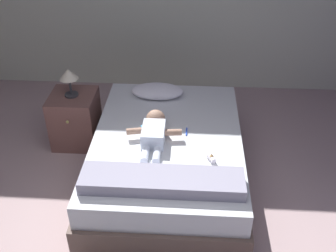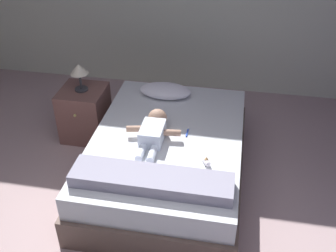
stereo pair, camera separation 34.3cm
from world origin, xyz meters
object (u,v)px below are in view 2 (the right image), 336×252
(bed, at_px, (168,158))
(pillow, at_px, (165,91))
(baby_bottle, at_px, (206,161))
(nightstand, at_px, (85,113))
(toothbrush, at_px, (187,132))
(lamp, at_px, (79,71))
(baby, at_px, (154,130))
(toy_block, at_px, (146,129))

(bed, relative_size, pillow, 3.70)
(baby_bottle, bearing_deg, nightstand, 147.88)
(bed, height_order, baby_bottle, baby_bottle)
(pillow, height_order, baby_bottle, pillow)
(nightstand, xyz_separation_m, baby_bottle, (1.35, -0.85, 0.24))
(bed, distance_m, baby_bottle, 0.56)
(toothbrush, relative_size, baby_bottle, 1.28)
(toothbrush, height_order, lamp, lamp)
(pillow, height_order, lamp, lamp)
(nightstand, bearing_deg, toothbrush, -21.57)
(toothbrush, distance_m, lamp, 1.26)
(baby, distance_m, toy_block, 0.11)
(toothbrush, bearing_deg, bed, -154.84)
(baby_bottle, bearing_deg, bed, 138.88)
(nightstand, bearing_deg, baby, -33.25)
(bed, distance_m, toothbrush, 0.31)
(baby_bottle, bearing_deg, toothbrush, 117.52)
(baby, xyz_separation_m, baby_bottle, (0.48, -0.28, -0.05))
(bed, bearing_deg, toothbrush, 25.16)
(pillow, bearing_deg, nightstand, -171.67)
(baby, xyz_separation_m, toy_block, (-0.08, 0.06, -0.04))
(pillow, height_order, baby, baby)
(nightstand, relative_size, baby_bottle, 5.51)
(bed, distance_m, toy_block, 0.35)
(toothbrush, distance_m, nightstand, 1.25)
(nightstand, bearing_deg, pillow, 8.33)
(baby, distance_m, baby_bottle, 0.56)
(toothbrush, xyz_separation_m, baby_bottle, (0.21, -0.40, 0.02))
(pillow, height_order, toothbrush, pillow)
(baby, bearing_deg, bed, 19.17)
(pillow, bearing_deg, bed, -77.24)
(toothbrush, relative_size, toy_block, 1.57)
(bed, height_order, nightstand, nightstand)
(baby, height_order, lamp, lamp)
(pillow, distance_m, toothbrush, 0.66)
(baby, distance_m, lamp, 1.06)
(baby, bearing_deg, pillow, 92.51)
(baby, bearing_deg, toothbrush, 22.70)
(bed, xyz_separation_m, pillow, (-0.15, 0.65, 0.32))
(pillow, xyz_separation_m, lamp, (-0.84, -0.12, 0.20))
(toy_block, bearing_deg, lamp, 146.89)
(pillow, relative_size, baby_bottle, 5.14)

